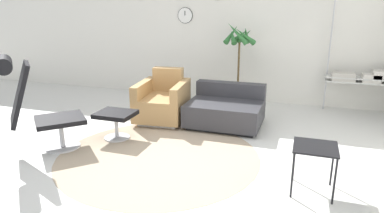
{
  "coord_description": "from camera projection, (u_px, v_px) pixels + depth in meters",
  "views": [
    {
      "loc": [
        1.72,
        -3.68,
        1.77
      ],
      "look_at": [
        0.38,
        0.27,
        0.55
      ],
      "focal_mm": 32.0,
      "sensor_mm": 36.0,
      "label": 1
    }
  ],
  "objects": [
    {
      "name": "ground_plane",
      "position": [
        157.0,
        151.0,
        4.37
      ],
      "size": [
        12.0,
        12.0,
        0.0
      ],
      "primitive_type": "plane",
      "color": "silver"
    },
    {
      "name": "wall_back",
      "position": [
        216.0,
        27.0,
        6.57
      ],
      "size": [
        12.0,
        0.09,
        2.8
      ],
      "color": "silver",
      "rests_on": "ground_plane"
    },
    {
      "name": "round_rug",
      "position": [
        159.0,
        155.0,
        4.23
      ],
      "size": [
        2.48,
        2.48,
        0.01
      ],
      "color": "tan",
      "rests_on": "ground_plane"
    },
    {
      "name": "lounge_chair",
      "position": [
        33.0,
        99.0,
        4.16
      ],
      "size": [
        1.0,
        1.01,
        1.23
      ],
      "rotation": [
        0.0,
        0.0,
        -0.77
      ],
      "color": "#BCBCC1",
      "rests_on": "ground_plane"
    },
    {
      "name": "ottoman",
      "position": [
        116.0,
        118.0,
        4.71
      ],
      "size": [
        0.51,
        0.43,
        0.38
      ],
      "color": "#BCBCC1",
      "rests_on": "ground_plane"
    },
    {
      "name": "armchair_red",
      "position": [
        163.0,
        102.0,
        5.5
      ],
      "size": [
        0.84,
        0.99,
        0.8
      ],
      "rotation": [
        0.0,
        0.0,
        3.26
      ],
      "color": "silver",
      "rests_on": "ground_plane"
    },
    {
      "name": "couch_low",
      "position": [
        226.0,
        110.0,
        5.28
      ],
      "size": [
        1.11,
        0.92,
        0.61
      ],
      "rotation": [
        0.0,
        0.0,
        3.14
      ],
      "color": "black",
      "rests_on": "ground_plane"
    },
    {
      "name": "side_table",
      "position": [
        315.0,
        152.0,
        3.3
      ],
      "size": [
        0.41,
        0.41,
        0.48
      ],
      "color": "black",
      "rests_on": "ground_plane"
    },
    {
      "name": "potted_plant",
      "position": [
        238.0,
        73.0,
        6.15
      ],
      "size": [
        0.59,
        0.58,
        1.53
      ],
      "color": "silver",
      "rests_on": "ground_plane"
    },
    {
      "name": "shelf_unit",
      "position": [
        363.0,
        76.0,
        5.7
      ],
      "size": [
        1.12,
        0.28,
        2.01
      ],
      "color": "#BCBCC1",
      "rests_on": "ground_plane"
    }
  ]
}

